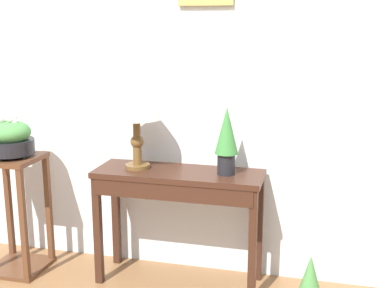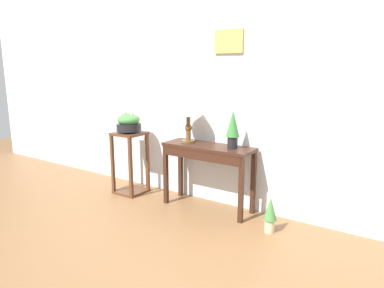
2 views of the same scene
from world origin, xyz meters
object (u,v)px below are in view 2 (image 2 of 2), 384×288
table_lamp (188,107)px  planter_bowl_wide (129,123)px  potted_plant_on_console (233,127)px  potted_plant_floor (270,213)px  pedestal_stand_left (130,163)px  console_table (207,157)px

table_lamp → planter_bowl_wide: size_ratio=1.78×
potted_plant_on_console → potted_plant_floor: potted_plant_on_console is taller
planter_bowl_wide → potted_plant_floor: planter_bowl_wide is taller
pedestal_stand_left → planter_bowl_wide: (-0.00, -0.00, 0.51)m
potted_plant_on_console → pedestal_stand_left: 1.49m
table_lamp → pedestal_stand_left: size_ratio=0.69×
table_lamp → planter_bowl_wide: (-0.82, -0.11, -0.23)m
console_table → potted_plant_floor: console_table is taller
potted_plant_on_console → pedestal_stand_left: size_ratio=0.52×
pedestal_stand_left → potted_plant_floor: 1.90m
table_lamp → planter_bowl_wide: 0.86m
table_lamp → pedestal_stand_left: (-0.82, -0.10, -0.74)m
potted_plant_on_console → planter_bowl_wide: (-1.37, -0.11, -0.06)m
table_lamp → potted_plant_on_console: table_lamp is taller
console_table → table_lamp: (-0.26, 0.02, 0.53)m
potted_plant_floor → console_table: bearing=168.8°
planter_bowl_wide → potted_plant_floor: 2.02m
table_lamp → potted_plant_floor: table_lamp is taller
pedestal_stand_left → table_lamp: bearing=7.3°
pedestal_stand_left → potted_plant_floor: bearing=-2.3°
console_table → potted_plant_on_console: 0.45m
console_table → table_lamp: size_ratio=1.90×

